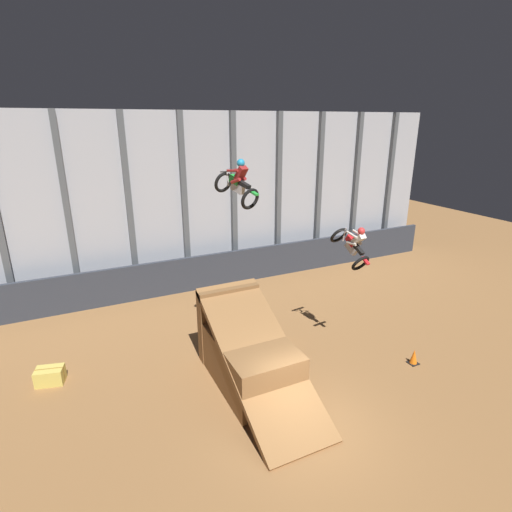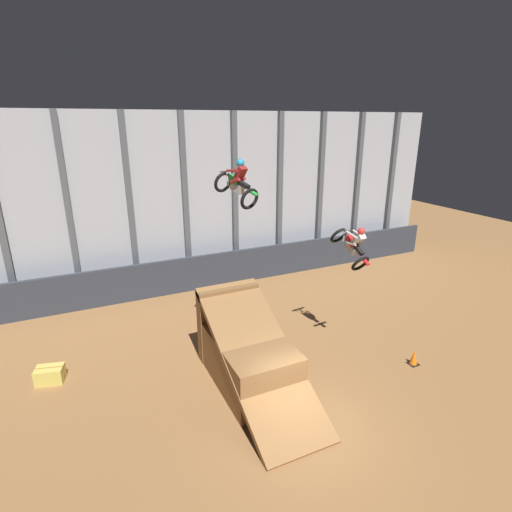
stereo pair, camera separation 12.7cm
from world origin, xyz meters
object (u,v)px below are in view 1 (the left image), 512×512
(dirt_ramp, at_px, (247,352))
(traffic_cone_near_ramp, at_px, (414,357))
(rider_bike_left_air, at_px, (238,184))
(rider_bike_right_air, at_px, (352,245))
(hay_bale_trackside, at_px, (50,376))
(traffic_cone_arena_edge, at_px, (280,334))

(dirt_ramp, xyz_separation_m, traffic_cone_near_ramp, (5.91, -1.93, -0.72))
(dirt_ramp, relative_size, rider_bike_left_air, 3.10)
(rider_bike_right_air, xyz_separation_m, hay_bale_trackside, (-10.51, 2.55, -3.99))
(dirt_ramp, relative_size, traffic_cone_arena_edge, 10.11)
(rider_bike_left_air, relative_size, hay_bale_trackside, 1.85)
(traffic_cone_arena_edge, distance_m, hay_bale_trackside, 8.53)
(rider_bike_left_air, xyz_separation_m, hay_bale_trackside, (-6.49, 1.43, -6.31))
(rider_bike_right_air, bearing_deg, hay_bale_trackside, 159.22)
(rider_bike_right_air, xyz_separation_m, traffic_cone_arena_edge, (-2.03, 1.62, -3.99))
(dirt_ramp, xyz_separation_m, rider_bike_left_air, (0.26, 1.20, 5.59))
(rider_bike_left_air, height_order, traffic_cone_arena_edge, rider_bike_left_air)
(rider_bike_left_air, xyz_separation_m, rider_bike_right_air, (4.02, -1.13, -2.32))
(rider_bike_left_air, relative_size, traffic_cone_arena_edge, 3.26)
(rider_bike_left_air, bearing_deg, rider_bike_right_air, -33.47)
(traffic_cone_arena_edge, relative_size, hay_bale_trackside, 0.57)
(dirt_ramp, distance_m, hay_bale_trackside, 6.80)
(rider_bike_left_air, xyz_separation_m, traffic_cone_arena_edge, (1.99, 0.49, -6.31))
(rider_bike_right_air, height_order, traffic_cone_arena_edge, rider_bike_right_air)
(traffic_cone_near_ramp, height_order, hay_bale_trackside, traffic_cone_near_ramp)
(rider_bike_left_air, distance_m, traffic_cone_near_ramp, 9.03)
(dirt_ramp, height_order, hay_bale_trackside, dirt_ramp)
(rider_bike_right_air, xyz_separation_m, traffic_cone_near_ramp, (1.63, -2.00, -3.99))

